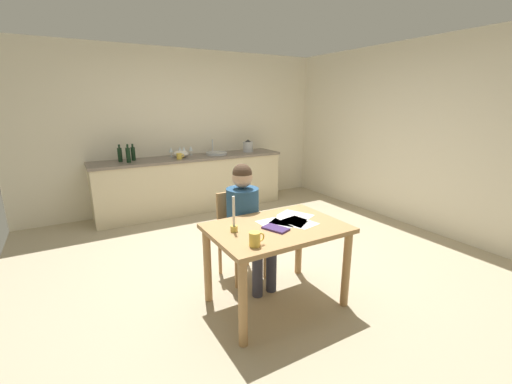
% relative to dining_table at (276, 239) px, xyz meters
% --- Properties ---
extents(ground_plane, '(5.20, 5.20, 0.04)m').
position_rel_dining_table_xyz_m(ground_plane, '(0.29, 0.75, -0.64)').
color(ground_plane, tan).
extents(wall_back, '(5.20, 0.12, 2.60)m').
position_rel_dining_table_xyz_m(wall_back, '(0.29, 3.35, 0.68)').
color(wall_back, silver).
rests_on(wall_back, ground).
extents(wall_right, '(0.12, 5.20, 2.60)m').
position_rel_dining_table_xyz_m(wall_right, '(2.89, 0.75, 0.68)').
color(wall_right, silver).
rests_on(wall_right, ground).
extents(kitchen_counter, '(3.10, 0.64, 0.90)m').
position_rel_dining_table_xyz_m(kitchen_counter, '(0.29, 2.99, -0.17)').
color(kitchen_counter, beige).
rests_on(kitchen_counter, ground).
extents(dining_table, '(1.14, 0.80, 0.74)m').
position_rel_dining_table_xyz_m(dining_table, '(0.00, 0.00, 0.00)').
color(dining_table, tan).
rests_on(dining_table, ground).
extents(chair_at_table, '(0.43, 0.43, 0.88)m').
position_rel_dining_table_xyz_m(chair_at_table, '(-0.04, 0.64, -0.13)').
color(chair_at_table, tan).
rests_on(chair_at_table, ground).
extents(person_seated, '(0.34, 0.61, 1.19)m').
position_rel_dining_table_xyz_m(person_seated, '(-0.03, 0.49, 0.06)').
color(person_seated, navy).
rests_on(person_seated, ground).
extents(coffee_mug, '(0.13, 0.08, 0.11)m').
position_rel_dining_table_xyz_m(coffee_mug, '(-0.36, -0.26, 0.18)').
color(coffee_mug, '#F2CC4C').
rests_on(coffee_mug, dining_table).
extents(candlestick, '(0.06, 0.06, 0.30)m').
position_rel_dining_table_xyz_m(candlestick, '(-0.37, 0.07, 0.21)').
color(candlestick, gold).
rests_on(candlestick, dining_table).
extents(book_magazine, '(0.19, 0.24, 0.02)m').
position_rel_dining_table_xyz_m(book_magazine, '(-0.05, -0.06, 0.13)').
color(book_magazine, '#402A5E').
rests_on(book_magazine, dining_table).
extents(paper_letter, '(0.32, 0.36, 0.00)m').
position_rel_dining_table_xyz_m(paper_letter, '(0.30, 0.14, 0.12)').
color(paper_letter, white).
rests_on(paper_letter, dining_table).
extents(paper_bill, '(0.22, 0.30, 0.00)m').
position_rel_dining_table_xyz_m(paper_bill, '(0.00, 0.05, 0.12)').
color(paper_bill, white).
rests_on(paper_bill, dining_table).
extents(paper_envelope, '(0.27, 0.33, 0.00)m').
position_rel_dining_table_xyz_m(paper_envelope, '(0.22, -0.02, 0.12)').
color(paper_envelope, white).
rests_on(paper_envelope, dining_table).
extents(paper_receipt, '(0.34, 0.36, 0.00)m').
position_rel_dining_table_xyz_m(paper_receipt, '(0.14, 0.02, 0.12)').
color(paper_receipt, white).
rests_on(paper_receipt, dining_table).
extents(sink_unit, '(0.36, 0.36, 0.24)m').
position_rel_dining_table_xyz_m(sink_unit, '(0.75, 3.00, 0.30)').
color(sink_unit, '#B2B7BC').
rests_on(sink_unit, kitchen_counter).
extents(bottle_oil, '(0.06, 0.06, 0.26)m').
position_rel_dining_table_xyz_m(bottle_oil, '(-0.78, 3.05, 0.39)').
color(bottle_oil, black).
rests_on(bottle_oil, kitchen_counter).
extents(bottle_vinegar, '(0.06, 0.06, 0.27)m').
position_rel_dining_table_xyz_m(bottle_vinegar, '(-0.69, 2.92, 0.40)').
color(bottle_vinegar, black).
rests_on(bottle_vinegar, kitchen_counter).
extents(bottle_wine_red, '(0.06, 0.06, 0.25)m').
position_rel_dining_table_xyz_m(bottle_wine_red, '(-0.59, 3.08, 0.39)').
color(bottle_wine_red, black).
rests_on(bottle_wine_red, kitchen_counter).
extents(mixing_bowl, '(0.24, 0.24, 0.11)m').
position_rel_dining_table_xyz_m(mixing_bowl, '(0.13, 3.01, 0.33)').
color(mixing_bowl, white).
rests_on(mixing_bowl, kitchen_counter).
extents(stovetop_kettle, '(0.18, 0.18, 0.22)m').
position_rel_dining_table_xyz_m(stovetop_kettle, '(1.36, 2.99, 0.38)').
color(stovetop_kettle, '#B7BABF').
rests_on(stovetop_kettle, kitchen_counter).
extents(wine_glass_near_sink, '(0.07, 0.07, 0.15)m').
position_rel_dining_table_xyz_m(wine_glass_near_sink, '(0.35, 3.14, 0.39)').
color(wine_glass_near_sink, silver).
rests_on(wine_glass_near_sink, kitchen_counter).
extents(wine_glass_by_kettle, '(0.07, 0.07, 0.15)m').
position_rel_dining_table_xyz_m(wine_glass_by_kettle, '(0.23, 3.14, 0.39)').
color(wine_glass_by_kettle, silver).
rests_on(wine_glass_by_kettle, kitchen_counter).
extents(wine_glass_back_left, '(0.07, 0.07, 0.15)m').
position_rel_dining_table_xyz_m(wine_glass_back_left, '(0.16, 3.14, 0.39)').
color(wine_glass_back_left, silver).
rests_on(wine_glass_back_left, kitchen_counter).
extents(wine_glass_back_right, '(0.07, 0.07, 0.15)m').
position_rel_dining_table_xyz_m(wine_glass_back_right, '(0.01, 3.14, 0.39)').
color(wine_glass_back_right, silver).
rests_on(wine_glass_back_right, kitchen_counter).
extents(teacup_on_counter, '(0.12, 0.08, 0.09)m').
position_rel_dining_table_xyz_m(teacup_on_counter, '(0.05, 2.84, 0.33)').
color(teacup_on_counter, '#F2CC4C').
rests_on(teacup_on_counter, kitchen_counter).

